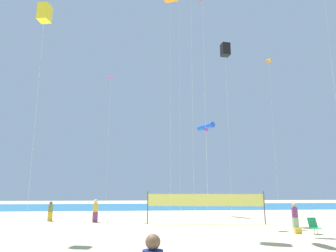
% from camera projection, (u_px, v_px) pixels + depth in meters
% --- Properties ---
extents(ground_plane, '(120.00, 120.00, 0.00)m').
position_uv_depth(ground_plane, '(198.00, 243.00, 14.79)').
color(ground_plane, '#D1BC89').
extents(ocean_band, '(120.00, 20.00, 0.01)m').
position_uv_depth(ocean_band, '(157.00, 206.00, 47.55)').
color(ocean_band, '#1E6B99').
rests_on(ocean_band, ground).
extents(beachgoer_mustard_shirt, '(0.40, 0.40, 1.75)m').
position_uv_depth(beachgoer_mustard_shirt, '(95.00, 210.00, 24.42)').
color(beachgoer_mustard_shirt, '#7A3872').
rests_on(beachgoer_mustard_shirt, ground).
extents(beachgoer_olive_shirt, '(0.36, 0.36, 1.57)m').
position_uv_depth(beachgoer_olive_shirt, '(50.00, 210.00, 25.27)').
color(beachgoer_olive_shirt, gold).
rests_on(beachgoer_olive_shirt, ground).
extents(beachgoer_plum_shirt, '(0.38, 0.38, 1.65)m').
position_uv_depth(beachgoer_plum_shirt, '(295.00, 215.00, 19.83)').
color(beachgoer_plum_shirt, '#99B28C').
rests_on(beachgoer_plum_shirt, ground).
extents(folding_beach_chair, '(0.52, 0.65, 0.89)m').
position_uv_depth(folding_beach_chair, '(314.00, 225.00, 18.00)').
color(folding_beach_chair, '#1E8C4C').
rests_on(folding_beach_chair, ground).
extents(volleyball_net, '(8.68, 1.56, 2.40)m').
position_uv_depth(volleyball_net, '(205.00, 201.00, 23.43)').
color(volleyball_net, '#4C4C51').
rests_on(volleyball_net, ground).
extents(beach_handbag, '(0.39, 0.19, 0.31)m').
position_uv_depth(beach_handbag, '(298.00, 231.00, 17.97)').
color(beach_handbag, gold).
rests_on(beach_handbag, ground).
extents(kite_yellow_box, '(0.82, 0.82, 14.10)m').
position_uv_depth(kite_yellow_box, '(45.00, 13.00, 19.81)').
color(kite_yellow_box, silver).
rests_on(kite_yellow_box, ground).
extents(kite_magenta_diamond, '(0.54, 0.54, 12.99)m').
position_uv_depth(kite_magenta_diamond, '(110.00, 85.00, 29.17)').
color(kite_magenta_diamond, silver).
rests_on(kite_magenta_diamond, ground).
extents(kite_black_box, '(0.78, 0.78, 15.03)m').
position_uv_depth(kite_black_box, '(225.00, 50.00, 27.10)').
color(kite_black_box, silver).
rests_on(kite_black_box, ground).
extents(kite_orange_inflatable, '(0.56, 1.42, 17.80)m').
position_uv_depth(kite_orange_inflatable, '(268.00, 62.00, 36.74)').
color(kite_orange_inflatable, silver).
rests_on(kite_orange_inflatable, ground).
extents(kite_blue_tube, '(1.51, 2.38, 9.28)m').
position_uv_depth(kite_blue_tube, '(206.00, 127.00, 32.48)').
color(kite_blue_tube, silver).
rests_on(kite_blue_tube, ground).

